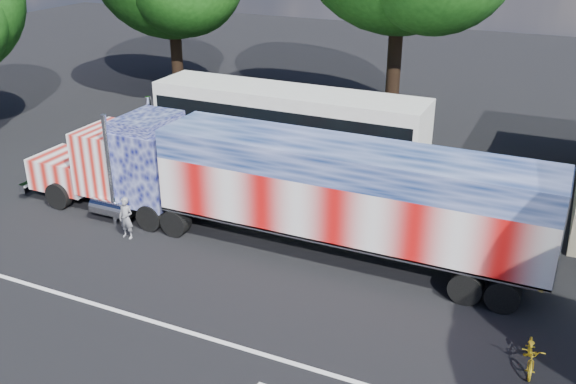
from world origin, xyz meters
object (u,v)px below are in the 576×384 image
at_px(coach_bus, 288,128).
at_px(bicycle, 531,354).
at_px(semi_truck, 279,185).
at_px(woman, 126,218).

height_order(coach_bus, bicycle, coach_bus).
bearing_deg(bicycle, coach_bus, 133.28).
height_order(semi_truck, woman, semi_truck).
relative_size(semi_truck, coach_bus, 1.62).
distance_m(coach_bus, bicycle, 15.32).
bearing_deg(bicycle, woman, 168.48).
xyz_separation_m(semi_truck, bicycle, (8.71, -3.38, -1.77)).
bearing_deg(semi_truck, woman, -159.12).
bearing_deg(coach_bus, semi_truck, -67.44).
height_order(semi_truck, coach_bus, semi_truck).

